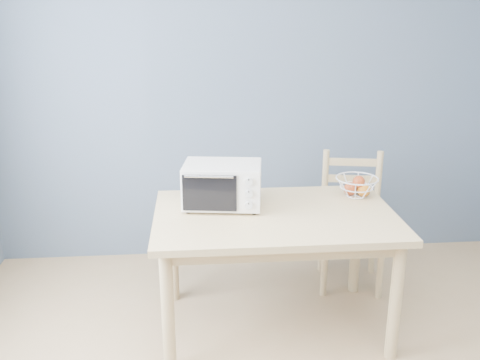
{
  "coord_description": "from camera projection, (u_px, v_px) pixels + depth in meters",
  "views": [
    {
      "loc": [
        -0.48,
        -1.68,
        1.9
      ],
      "look_at": [
        -0.23,
        1.26,
        0.93
      ],
      "focal_mm": 40.0,
      "sensor_mm": 36.0,
      "label": 1
    }
  ],
  "objects": [
    {
      "name": "room",
      "position": [
        338.0,
        191.0,
        1.82
      ],
      "size": [
        4.01,
        4.51,
        2.61
      ],
      "color": "tan",
      "rests_on": "ground"
    },
    {
      "name": "dining_table",
      "position": [
        275.0,
        229.0,
        3.13
      ],
      "size": [
        1.4,
        0.9,
        0.75
      ],
      "color": "#E4CA88",
      "rests_on": "ground"
    },
    {
      "name": "toaster_oven",
      "position": [
        219.0,
        184.0,
        3.16
      ],
      "size": [
        0.49,
        0.37,
        0.27
      ],
      "rotation": [
        0.0,
        0.0,
        -0.14
      ],
      "color": "silver",
      "rests_on": "dining_table"
    },
    {
      "name": "fruit_basket",
      "position": [
        357.0,
        186.0,
        3.35
      ],
      "size": [
        0.35,
        0.35,
        0.14
      ],
      "rotation": [
        0.0,
        0.0,
        0.42
      ],
      "color": "white",
      "rests_on": "dining_table"
    },
    {
      "name": "dining_chair",
      "position": [
        351.0,
        221.0,
        3.74
      ],
      "size": [
        0.51,
        0.51,
        0.93
      ],
      "rotation": [
        0.0,
        0.0,
        -0.18
      ],
      "color": "#E4CA88",
      "rests_on": "ground"
    }
  ]
}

